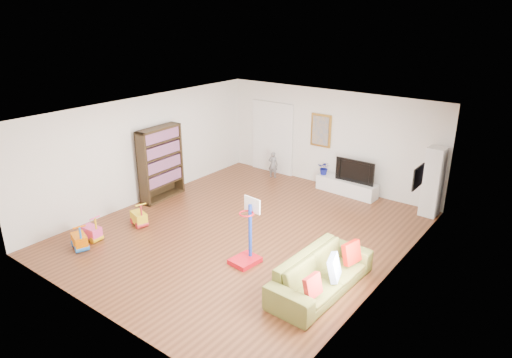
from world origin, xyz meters
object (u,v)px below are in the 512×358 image
Objects in this scene: sofa at (321,273)px; basketball_hoop at (245,232)px; bookshelf at (161,163)px; media_console at (347,187)px.

basketball_hoop is (-1.65, -0.10, 0.34)m from sofa.
bookshelf is 5.63m from sofa.
sofa is 1.68m from basketball_hoop.
media_console is at bearing 96.99° from basketball_hoop.
media_console is 4.71m from sofa.
bookshelf reaches higher than basketball_hoop.
bookshelf is at bearing 79.82° from sofa.
sofa is at bearing -65.20° from media_console.
sofa is 1.69× the size of basketball_hoop.
bookshelf is 4.04m from basketball_hoop.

